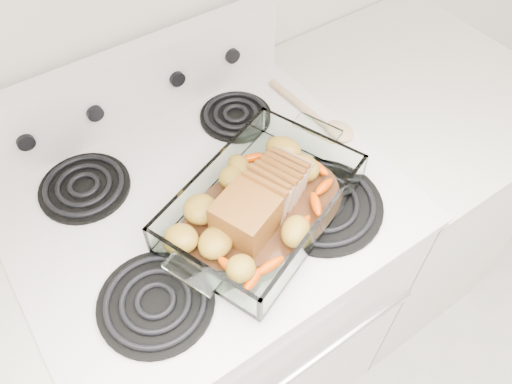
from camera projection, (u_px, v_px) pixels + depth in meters
electric_range at (215, 296)px, 1.39m from camera, size 0.78×0.70×1.12m
counter_right at (388, 193)px, 1.64m from camera, size 0.58×0.68×0.93m
baking_dish at (262, 207)px, 0.98m from camera, size 0.39×0.26×0.07m
pork_roast at (256, 202)px, 0.96m from camera, size 0.23×0.10×0.08m
roast_vegetables at (249, 192)px, 0.99m from camera, size 0.39×0.21×0.05m
wooden_spoon at (322, 119)px, 1.17m from camera, size 0.06×0.27×0.02m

